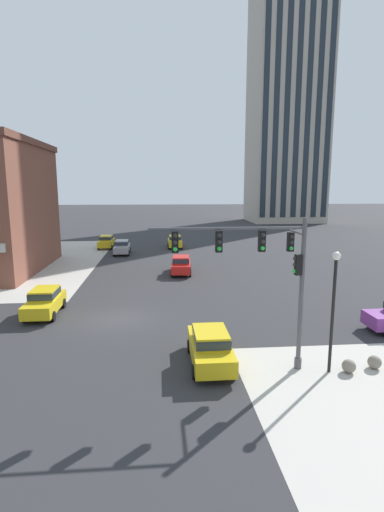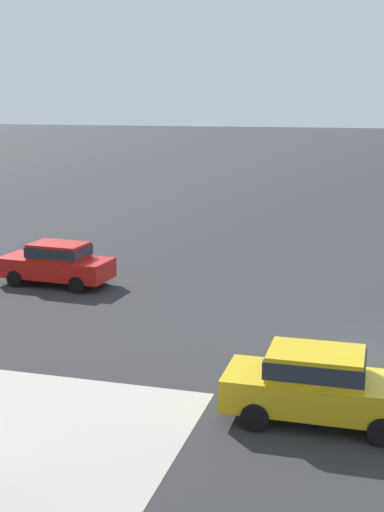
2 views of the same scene
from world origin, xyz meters
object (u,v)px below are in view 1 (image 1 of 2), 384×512
object	(u,v)px
car_main_southbound_near	(175,241)
car_main_southbound_far	(122,247)
car_cross_westbound	(181,264)
car_cross_far	(106,241)
car_main_northbound_near	(45,301)
traffic_signal_main	(268,267)
bollard_sphere_curb_a	(349,366)
car_parked_curb	(210,346)
bollard_sphere_curb_b	(374,362)
street_lamp_corner_near	(334,298)

from	to	relation	value
car_main_southbound_near	car_main_southbound_far	distance (m)	7.96
car_cross_westbound	car_cross_far	world-z (taller)	same
car_main_northbound_near	car_cross_westbound	size ratio (longest dim) A/B	0.98
car_main_southbound_far	car_cross_westbound	bearing A→B (deg)	-60.36
car_main_southbound_near	car_main_southbound_far	size ratio (longest dim) A/B	1.00
traffic_signal_main	car_main_southbound_near	xyz separation A→B (m)	(-2.58, 35.57, -3.77)
bollard_sphere_curb_a	car_main_northbound_near	bearing A→B (deg)	149.21
traffic_signal_main	bollard_sphere_curb_a	xyz separation A→B (m)	(3.58, -0.78, -4.39)
car_main_southbound_near	car_main_southbound_far	xyz separation A→B (m)	(-6.64, -4.38, 0.00)
traffic_signal_main	car_parked_curb	size ratio (longest dim) A/B	1.54
bollard_sphere_curb_b	car_parked_curb	distance (m)	7.44
car_main_southbound_near	car_cross_far	xyz separation A→B (m)	(-9.18, 0.56, 0.00)
car_cross_far	bollard_sphere_curb_a	bearing A→B (deg)	-67.44
bollard_sphere_curb_a	street_lamp_corner_near	bearing A→B (deg)	170.66
street_lamp_corner_near	car_main_northbound_near	world-z (taller)	street_lamp_corner_near
car_main_northbound_near	car_cross_far	xyz separation A→B (m)	(0.29, 27.60, 0.00)
traffic_signal_main	street_lamp_corner_near	xyz separation A→B (m)	(2.74, -0.64, -1.30)
car_main_northbound_near	car_parked_curb	world-z (taller)	same
car_main_southbound_near	car_main_southbound_far	bearing A→B (deg)	-146.59
bollard_sphere_curb_a	car_cross_far	bearing A→B (deg)	112.56
car_cross_westbound	car_main_northbound_near	bearing A→B (deg)	-130.15
street_lamp_corner_near	car_main_southbound_near	distance (m)	36.69
car_main_southbound_near	car_parked_curb	world-z (taller)	same
bollard_sphere_curb_a	car_parked_curb	world-z (taller)	car_parked_curb
car_main_northbound_near	car_cross_westbound	world-z (taller)	same
bollard_sphere_curb_b	car_main_northbound_near	distance (m)	19.24
traffic_signal_main	bollard_sphere_curb_a	world-z (taller)	traffic_signal_main
car_parked_curb	bollard_sphere_curb_a	bearing A→B (deg)	-12.48
traffic_signal_main	car_cross_far	world-z (taller)	traffic_signal_main
bollard_sphere_curb_a	car_parked_curb	size ratio (longest dim) A/B	0.14
car_parked_curb	street_lamp_corner_near	bearing A→B (deg)	-12.98
car_cross_westbound	car_cross_far	size ratio (longest dim) A/B	1.02
car_main_southbound_far	car_cross_far	world-z (taller)	same
car_main_southbound_far	car_cross_far	distance (m)	5.56
bollard_sphere_curb_a	car_main_southbound_near	world-z (taller)	car_main_southbound_near
car_main_northbound_near	bollard_sphere_curb_a	bearing A→B (deg)	-30.79
traffic_signal_main	car_main_southbound_far	bearing A→B (deg)	106.47
street_lamp_corner_near	car_cross_westbound	xyz separation A→B (m)	(-5.40, 20.31, -2.47)
car_parked_curb	car_cross_far	size ratio (longest dim) A/B	0.99
street_lamp_corner_near	car_main_northbound_near	distance (m)	17.58
bollard_sphere_curb_a	street_lamp_corner_near	distance (m)	3.20
bollard_sphere_curb_b	car_cross_westbound	world-z (taller)	car_cross_westbound
bollard_sphere_curb_b	car_cross_westbound	xyz separation A→B (m)	(-7.59, 20.16, 0.62)
bollard_sphere_curb_a	bollard_sphere_curb_b	distance (m)	1.38
car_parked_curb	car_cross_far	world-z (taller)	same
car_main_southbound_far	car_cross_westbound	distance (m)	13.27
car_main_southbound_far	car_parked_curb	xyz separation A→B (m)	(6.81, -30.65, 0.00)
street_lamp_corner_near	car_cross_westbound	distance (m)	21.16
car_main_southbound_far	car_cross_westbound	size ratio (longest dim) A/B	0.98
bollard_sphere_curb_b	car_main_southbound_near	size ratio (longest dim) A/B	0.14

